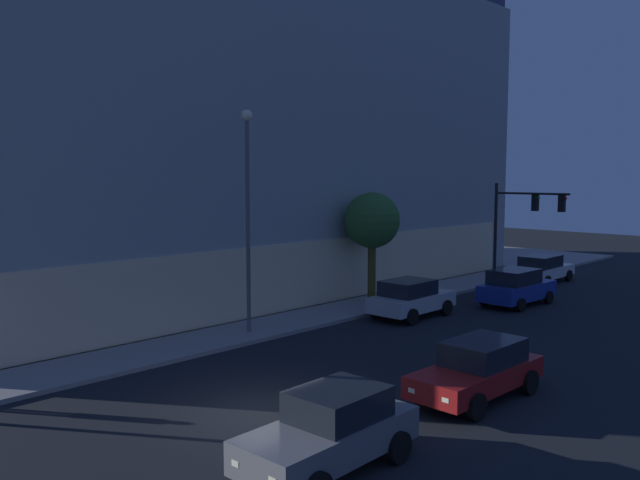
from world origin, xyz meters
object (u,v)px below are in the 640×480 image
object	(u,v)px
street_lamp_sidewalk	(248,195)
car_red	(478,369)
sidewalk_tree	(372,221)
modern_building	(196,120)
car_blue	(516,287)
car_white	(542,268)
car_silver	(411,298)
traffic_light_far_corner	(523,214)
car_grey	(331,430)

from	to	relation	value
street_lamp_sidewalk	car_red	world-z (taller)	street_lamp_sidewalk
sidewalk_tree	street_lamp_sidewalk	bearing A→B (deg)	-175.88
modern_building	street_lamp_sidewalk	world-z (taller)	modern_building
sidewalk_tree	car_red	xyz separation A→B (m)	(-8.36, -10.77, -3.18)
modern_building	car_blue	distance (m)	19.93
car_white	car_silver	bearing A→B (deg)	-179.66
traffic_light_far_corner	car_white	xyz separation A→B (m)	(2.04, -0.24, -3.24)
car_blue	modern_building	bearing A→B (deg)	110.65
traffic_light_far_corner	street_lamp_sidewalk	xyz separation A→B (m)	(-17.98, 2.23, 1.40)
street_lamp_sidewalk	car_grey	bearing A→B (deg)	-121.62
car_red	car_blue	distance (m)	14.12
modern_building	car_grey	xyz separation A→B (m)	(-12.77, -22.58, -8.50)
car_red	traffic_light_far_corner	bearing A→B (deg)	23.66
car_red	car_white	xyz separation A→B (m)	(20.19, 7.71, -0.01)
car_silver	car_blue	distance (m)	6.07
modern_building	car_silver	bearing A→B (deg)	-87.48
modern_building	car_white	distance (m)	21.80
traffic_light_far_corner	car_red	bearing A→B (deg)	-156.34
traffic_light_far_corner	car_red	xyz separation A→B (m)	(-18.15, -7.95, -3.23)
traffic_light_far_corner	car_red	size ratio (longest dim) A/B	1.23
car_silver	modern_building	bearing A→B (deg)	92.52
modern_building	traffic_light_far_corner	size ratio (longest dim) A/B	6.17
street_lamp_sidewalk	modern_building	bearing A→B (deg)	62.38
street_lamp_sidewalk	sidewalk_tree	xyz separation A→B (m)	(8.19, 0.59, -1.44)
traffic_light_far_corner	car_blue	xyz separation A→B (m)	(-5.18, -2.36, -3.17)
street_lamp_sidewalk	car_grey	size ratio (longest dim) A/B	1.99
sidewalk_tree	car_blue	world-z (taller)	sidewalk_tree
car_grey	car_blue	bearing A→B (deg)	16.58
modern_building	traffic_light_far_corner	xyz separation A→B (m)	(11.54, -14.53, -5.30)
car_grey	car_silver	distance (m)	15.49
modern_building	street_lamp_sidewalk	distance (m)	14.42
car_grey	car_silver	bearing A→B (deg)	29.97
traffic_light_far_corner	street_lamp_sidewalk	bearing A→B (deg)	172.94
car_red	car_silver	distance (m)	10.54
street_lamp_sidewalk	car_white	distance (m)	20.69
traffic_light_far_corner	car_red	distance (m)	20.07
traffic_light_far_corner	car_blue	world-z (taller)	traffic_light_far_corner
street_lamp_sidewalk	car_red	xyz separation A→B (m)	(-0.17, -10.18, -4.63)
car_grey	car_silver	xyz separation A→B (m)	(13.42, 7.74, -0.00)
street_lamp_sidewalk	sidewalk_tree	world-z (taller)	street_lamp_sidewalk
traffic_light_far_corner	car_silver	world-z (taller)	traffic_light_far_corner
car_red	car_blue	bearing A→B (deg)	23.33
car_grey	car_red	world-z (taller)	car_grey
street_lamp_sidewalk	car_silver	distance (m)	8.82
sidewalk_tree	car_silver	bearing A→B (deg)	-109.33
modern_building	car_red	size ratio (longest dim) A/B	7.57
modern_building	car_white	bearing A→B (deg)	-47.40
car_silver	traffic_light_far_corner	bearing A→B (deg)	1.64
sidewalk_tree	car_grey	distance (m)	18.41
car_grey	traffic_light_far_corner	bearing A→B (deg)	18.33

